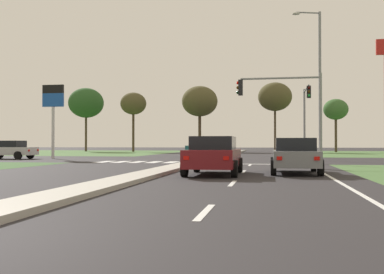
% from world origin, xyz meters
% --- Properties ---
extents(ground_plane, '(200.00, 200.00, 0.00)m').
position_xyz_m(ground_plane, '(0.00, 30.00, 0.00)').
color(ground_plane, '#282628').
extents(grass_verge_far_left, '(35.00, 35.00, 0.01)m').
position_xyz_m(grass_verge_far_left, '(-25.50, 54.50, 0.00)').
color(grass_verge_far_left, '#476B38').
rests_on(grass_verge_far_left, ground).
extents(median_island_near, '(1.20, 22.00, 0.14)m').
position_xyz_m(median_island_near, '(0.00, 11.00, 0.07)').
color(median_island_near, '#ADA89E').
rests_on(median_island_near, ground).
extents(median_island_far, '(1.20, 36.00, 0.14)m').
position_xyz_m(median_island_far, '(0.00, 55.00, 0.07)').
color(median_island_far, gray).
rests_on(median_island_far, ground).
extents(lane_dash_near, '(0.14, 2.00, 0.01)m').
position_xyz_m(lane_dash_near, '(3.50, 3.63, 0.01)').
color(lane_dash_near, silver).
rests_on(lane_dash_near, ground).
extents(lane_dash_second, '(0.14, 2.00, 0.01)m').
position_xyz_m(lane_dash_second, '(3.50, 9.63, 0.01)').
color(lane_dash_second, silver).
rests_on(lane_dash_second, ground).
extents(lane_dash_third, '(0.14, 2.00, 0.01)m').
position_xyz_m(lane_dash_third, '(3.50, 15.63, 0.01)').
color(lane_dash_third, silver).
rests_on(lane_dash_third, ground).
extents(lane_dash_fourth, '(0.14, 2.00, 0.01)m').
position_xyz_m(lane_dash_fourth, '(3.50, 21.63, 0.01)').
color(lane_dash_fourth, silver).
rests_on(lane_dash_fourth, ground).
extents(edge_line_right, '(0.14, 24.00, 0.01)m').
position_xyz_m(edge_line_right, '(6.85, 12.00, 0.01)').
color(edge_line_right, silver).
rests_on(edge_line_right, ground).
extents(stop_bar_near, '(6.40, 0.50, 0.01)m').
position_xyz_m(stop_bar_near, '(3.80, 23.00, 0.01)').
color(stop_bar_near, silver).
rests_on(stop_bar_near, ground).
extents(crosswalk_bar_near, '(0.70, 2.80, 0.01)m').
position_xyz_m(crosswalk_bar_near, '(-6.40, 24.80, 0.01)').
color(crosswalk_bar_near, silver).
rests_on(crosswalk_bar_near, ground).
extents(crosswalk_bar_second, '(0.70, 2.80, 0.01)m').
position_xyz_m(crosswalk_bar_second, '(-5.25, 24.80, 0.01)').
color(crosswalk_bar_second, silver).
rests_on(crosswalk_bar_second, ground).
extents(crosswalk_bar_third, '(0.70, 2.80, 0.01)m').
position_xyz_m(crosswalk_bar_third, '(-4.10, 24.80, 0.01)').
color(crosswalk_bar_third, silver).
rests_on(crosswalk_bar_third, ground).
extents(crosswalk_bar_fourth, '(0.70, 2.80, 0.01)m').
position_xyz_m(crosswalk_bar_fourth, '(-2.95, 24.80, 0.01)').
color(crosswalk_bar_fourth, silver).
rests_on(crosswalk_bar_fourth, ground).
extents(crosswalk_bar_fifth, '(0.70, 2.80, 0.01)m').
position_xyz_m(crosswalk_bar_fifth, '(-1.80, 24.80, 0.01)').
color(crosswalk_bar_fifth, silver).
rests_on(crosswalk_bar_fifth, ground).
extents(crosswalk_bar_sixth, '(0.70, 2.80, 0.01)m').
position_xyz_m(crosswalk_bar_sixth, '(-0.65, 24.80, 0.01)').
color(crosswalk_bar_sixth, silver).
rests_on(crosswalk_bar_sixth, ground).
extents(crosswalk_bar_seventh, '(0.70, 2.80, 0.01)m').
position_xyz_m(crosswalk_bar_seventh, '(0.50, 24.80, 0.01)').
color(crosswalk_bar_seventh, silver).
rests_on(crosswalk_bar_seventh, ground).
extents(crosswalk_bar_eighth, '(0.70, 2.80, 0.01)m').
position_xyz_m(crosswalk_bar_eighth, '(1.65, 24.80, 0.01)').
color(crosswalk_bar_eighth, silver).
rests_on(crosswalk_bar_eighth, ground).
extents(car_silver_near, '(4.32, 2.05, 1.47)m').
position_xyz_m(car_silver_near, '(-16.00, 28.89, 0.75)').
color(car_silver_near, '#B7B7BC').
rests_on(car_silver_near, ground).
extents(car_teal_second, '(2.10, 4.25, 1.56)m').
position_xyz_m(car_teal_second, '(-2.17, 38.78, 0.80)').
color(car_teal_second, '#19565B').
rests_on(car_teal_second, ground).
extents(car_grey_third, '(2.00, 4.55, 1.47)m').
position_xyz_m(car_grey_third, '(5.67, 14.89, 0.76)').
color(car_grey_third, slate).
rests_on(car_grey_third, ground).
extents(car_black_fifth, '(2.10, 4.39, 1.52)m').
position_xyz_m(car_black_fifth, '(-2.28, 63.16, 0.78)').
color(car_black_fifth, black).
rests_on(car_black_fifth, ground).
extents(car_maroon_sixth, '(2.09, 4.54, 1.53)m').
position_xyz_m(car_maroon_sixth, '(2.43, 13.56, 0.78)').
color(car_maroon_sixth, maroon).
rests_on(car_maroon_sixth, ground).
extents(car_navy_seventh, '(2.09, 4.57, 1.46)m').
position_xyz_m(car_navy_seventh, '(-2.39, 57.85, 0.75)').
color(car_navy_seventh, '#161E47').
rests_on(car_navy_seventh, ground).
extents(traffic_signal_near_right, '(5.09, 0.32, 5.44)m').
position_xyz_m(traffic_signal_near_right, '(5.72, 23.40, 3.78)').
color(traffic_signal_near_right, gray).
rests_on(traffic_signal_near_right, ground).
extents(traffic_signal_far_right, '(0.32, 5.10, 6.03)m').
position_xyz_m(traffic_signal_far_right, '(7.60, 34.81, 4.16)').
color(traffic_signal_far_right, gray).
rests_on(traffic_signal_far_right, ground).
extents(street_lamp_second, '(2.08, 0.74, 10.83)m').
position_xyz_m(street_lamp_second, '(8.06, 29.50, 5.95)').
color(street_lamp_second, gray).
rests_on(street_lamp_second, ground).
extents(pedestrian_at_median, '(0.34, 0.34, 1.65)m').
position_xyz_m(pedestrian_at_median, '(-0.11, 43.13, 1.13)').
color(pedestrian_at_median, '#9E8966').
rests_on(pedestrian_at_median, median_island_far).
extents(fuel_price_totem, '(1.80, 0.24, 6.07)m').
position_xyz_m(fuel_price_totem, '(-12.99, 30.40, 4.44)').
color(fuel_price_totem, silver).
rests_on(fuel_price_totem, ground).
extents(treeline_near, '(5.44, 5.44, 9.86)m').
position_xyz_m(treeline_near, '(-23.66, 62.41, 7.52)').
color(treeline_near, '#423323').
rests_on(treeline_near, ground).
extents(treeline_second, '(3.87, 3.87, 8.83)m').
position_xyz_m(treeline_second, '(-15.51, 60.76, 7.12)').
color(treeline_second, '#423323').
rests_on(treeline_second, ground).
extents(treeline_third, '(5.40, 5.40, 9.91)m').
position_xyz_m(treeline_third, '(-5.90, 63.38, 7.57)').
color(treeline_third, '#423323').
rests_on(treeline_third, ground).
extents(treeline_fourth, '(4.94, 4.94, 10.19)m').
position_xyz_m(treeline_fourth, '(5.29, 63.34, 8.06)').
color(treeline_fourth, '#423323').
rests_on(treeline_fourth, ground).
extents(treeline_fifth, '(3.48, 3.48, 7.57)m').
position_xyz_m(treeline_fifth, '(13.81, 62.82, 6.03)').
color(treeline_fifth, '#423323').
rests_on(treeline_fifth, ground).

